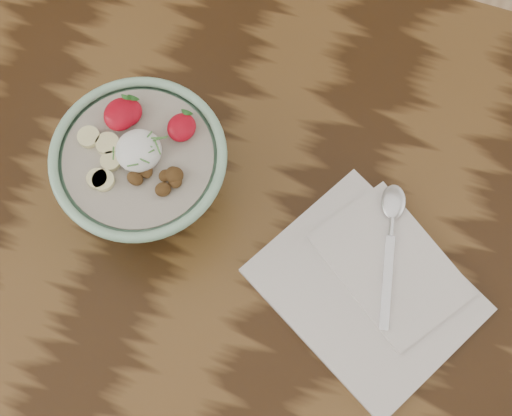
{
  "coord_description": "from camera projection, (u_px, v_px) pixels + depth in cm",
  "views": [
    {
      "loc": [
        21.28,
        -19.1,
        155.95
      ],
      "look_at": [
        13.41,
        3.83,
        86.42
      ],
      "focal_mm": 50.0,
      "sensor_mm": 36.0,
      "label": 1
    }
  ],
  "objects": [
    {
      "name": "table",
      "position": [
        150.0,
        255.0,
        0.93
      ],
      "size": [
        160.0,
        90.0,
        75.0
      ],
      "color": "black",
      "rests_on": "ground"
    },
    {
      "name": "spoon",
      "position": [
        392.0,
        221.0,
        0.83
      ],
      "size": [
        5.38,
        17.53,
        0.92
      ],
      "rotation": [
        0.0,
        0.0,
        0.2
      ],
      "color": "silver",
      "rests_on": "napkin"
    },
    {
      "name": "breakfast_bowl",
      "position": [
        143.0,
        170.0,
        0.8
      ],
      "size": [
        19.32,
        19.32,
        12.75
      ],
      "rotation": [
        0.0,
        0.0,
        -0.16
      ],
      "color": "#93C6A3",
      "rests_on": "table"
    },
    {
      "name": "napkin",
      "position": [
        372.0,
        285.0,
        0.82
      ],
      "size": [
        29.37,
        27.63,
        1.43
      ],
      "rotation": [
        0.0,
        0.0,
        -0.51
      ],
      "color": "silver",
      "rests_on": "table"
    }
  ]
}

